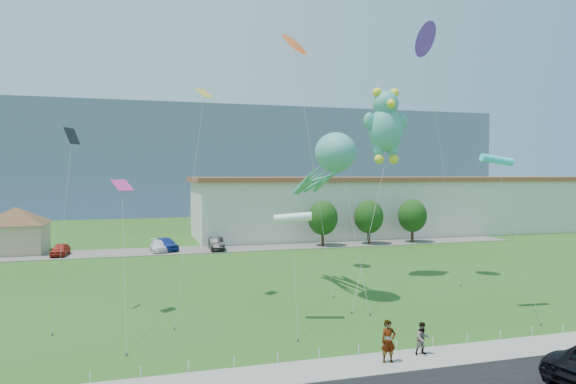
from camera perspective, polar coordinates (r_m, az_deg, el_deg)
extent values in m
plane|color=#295116|center=(27.38, 8.71, -16.37)|extent=(160.00, 160.00, 0.00)
cube|color=gray|center=(25.04, 11.49, -18.06)|extent=(80.00, 2.50, 0.10)
cube|color=#59544C|center=(60.21, -5.49, -6.21)|extent=(70.00, 6.00, 0.06)
cube|color=slate|center=(144.05, -11.75, 3.50)|extent=(160.00, 50.00, 25.00)
cube|color=tan|center=(63.34, -27.97, -4.60)|extent=(6.00, 6.00, 3.20)
pyramid|color=brown|center=(63.11, -28.01, -2.34)|extent=(9.20, 9.20, 1.80)
cube|color=beige|center=(77.17, 12.55, -1.63)|extent=(60.00, 14.00, 7.60)
cube|color=brown|center=(77.02, 12.58, 1.42)|extent=(61.00, 15.00, 0.60)
cylinder|color=white|center=(23.89, -21.11, -18.65)|extent=(0.05, 0.05, 0.50)
cylinder|color=white|center=(23.80, -16.04, -18.67)|extent=(0.05, 0.05, 0.50)
cylinder|color=white|center=(23.88, -10.97, -18.56)|extent=(0.05, 0.05, 0.50)
cylinder|color=white|center=(24.12, -5.98, -18.32)|extent=(0.05, 0.05, 0.50)
cylinder|color=white|center=(24.53, -1.14, -17.95)|extent=(0.05, 0.05, 0.50)
cylinder|color=white|center=(25.09, 3.49, -17.49)|extent=(0.05, 0.05, 0.50)
cylinder|color=white|center=(25.79, 7.87, -16.96)|extent=(0.05, 0.05, 0.50)
cylinder|color=white|center=(26.63, 11.97, -16.37)|extent=(0.05, 0.05, 0.50)
cylinder|color=white|center=(27.58, 15.78, -15.74)|extent=(0.05, 0.05, 0.50)
cylinder|color=white|center=(28.64, 19.31, -15.11)|extent=(0.05, 0.05, 0.50)
cylinder|color=white|center=(29.80, 22.54, -14.47)|extent=(0.05, 0.05, 0.50)
cylinder|color=white|center=(31.05, 25.51, -13.84)|extent=(0.05, 0.05, 0.50)
cylinder|color=white|center=(32.37, 28.24, -13.23)|extent=(0.05, 0.05, 0.50)
cylinder|color=#3F2B19|center=(61.73, 3.88, -5.00)|extent=(0.36, 0.36, 2.20)
ellipsoid|color=#14380F|center=(61.49, 3.89, -2.88)|extent=(3.60, 3.60, 4.14)
cylinder|color=#3F2B19|center=(64.01, 8.95, -4.77)|extent=(0.36, 0.36, 2.20)
ellipsoid|color=#14380F|center=(63.78, 8.96, -2.72)|extent=(3.60, 3.60, 4.14)
cylinder|color=#3F2B19|center=(66.76, 13.64, -4.52)|extent=(0.36, 0.36, 2.20)
ellipsoid|color=#14380F|center=(66.54, 13.65, -2.56)|extent=(3.60, 3.60, 4.14)
imported|color=gray|center=(24.56, 11.09, -15.96)|extent=(0.72, 0.49, 1.92)
imported|color=gray|center=(25.94, 14.75, -15.46)|extent=(0.76, 0.61, 1.53)
imported|color=#A92314|center=(59.20, -23.97, -5.86)|extent=(1.82, 3.87, 1.28)
imported|color=white|center=(59.02, -14.16, -5.80)|extent=(2.04, 4.33, 1.22)
imported|color=navy|center=(59.43, -13.42, -5.62)|extent=(3.03, 4.67, 1.48)
imported|color=black|center=(58.87, -7.98, -5.69)|extent=(1.63, 4.29, 1.40)
ellipsoid|color=teal|center=(34.96, 5.28, 4.41)|extent=(2.71, 3.52, 2.71)
sphere|color=white|center=(33.81, 5.17, 4.98)|extent=(0.43, 0.43, 0.43)
sphere|color=white|center=(34.17, 6.69, 4.95)|extent=(0.43, 0.43, 0.43)
cylinder|color=slate|center=(32.47, 9.09, -13.27)|extent=(0.10, 0.10, 0.16)
cylinder|color=gray|center=(32.89, 7.43, -4.82)|extent=(0.68, 3.22, 9.14)
ellipsoid|color=teal|center=(43.72, 10.78, 6.83)|extent=(2.92, 2.49, 3.65)
sphere|color=teal|center=(43.95, 10.80, 9.60)|extent=(2.14, 2.14, 2.14)
sphere|color=yellow|center=(43.73, 9.87, 10.84)|extent=(0.79, 0.79, 0.79)
sphere|color=yellow|center=(44.43, 11.73, 10.69)|extent=(0.79, 0.79, 0.79)
sphere|color=yellow|center=(43.14, 11.35, 9.59)|extent=(0.79, 0.79, 0.79)
ellipsoid|color=teal|center=(43.14, 9.04, 7.80)|extent=(1.01, 0.72, 1.42)
ellipsoid|color=teal|center=(44.45, 12.49, 7.61)|extent=(1.01, 0.72, 1.42)
ellipsoid|color=teal|center=(43.31, 9.97, 4.64)|extent=(0.90, 0.79, 1.46)
ellipsoid|color=teal|center=(43.91, 11.56, 4.59)|extent=(0.90, 0.79, 1.46)
sphere|color=yellow|center=(43.07, 10.10, 3.61)|extent=(0.79, 0.79, 0.79)
sphere|color=yellow|center=(43.69, 11.69, 3.57)|extent=(0.79, 0.79, 0.79)
cylinder|color=slate|center=(32.71, 7.06, -13.15)|extent=(0.10, 0.10, 0.16)
cylinder|color=gray|center=(37.73, 9.20, -3.69)|extent=(7.25, 9.88, 9.49)
cube|color=gold|center=(36.09, -9.32, 10.78)|extent=(1.29, 1.29, 0.86)
cylinder|color=slate|center=(29.99, -12.52, -14.59)|extent=(0.10, 0.10, 0.16)
cylinder|color=gray|center=(32.23, -10.76, -0.82)|extent=(2.54, 6.74, 13.80)
cylinder|color=white|center=(29.91, 0.54, -2.86)|extent=(0.50, 2.25, 0.87)
cylinder|color=slate|center=(27.44, 1.09, -16.13)|extent=(0.10, 0.10, 0.16)
cylinder|color=gray|center=(28.50, 0.80, -9.33)|extent=(0.85, 3.67, 5.74)
cone|color=purple|center=(44.79, 14.99, 16.08)|extent=(1.80, 1.33, 1.33)
cylinder|color=slate|center=(42.08, 18.61, -9.81)|extent=(0.10, 0.10, 0.16)
cylinder|color=gray|center=(42.31, 16.77, 3.46)|extent=(1.23, 3.45, 19.21)
cone|color=#D65017|center=(46.93, 0.74, 16.14)|extent=(1.80, 1.33, 1.33)
cylinder|color=slate|center=(36.50, 5.08, -11.54)|extent=(0.10, 0.10, 0.16)
cylinder|color=gray|center=(40.49, 2.66, 3.98)|extent=(0.35, 10.50, 19.73)
cube|color=#D42F84|center=(32.91, -17.94, 0.73)|extent=(1.29, 1.29, 0.86)
cylinder|color=slate|center=(26.59, -17.51, -16.83)|extent=(0.10, 0.10, 0.16)
cylinder|color=gray|center=(29.41, -17.75, -7.23)|extent=(0.38, 7.73, 7.60)
cylinder|color=#35E3EF|center=(35.03, 22.18, 3.33)|extent=(0.50, 2.25, 0.87)
cylinder|color=slate|center=(33.32, 26.28, -13.06)|extent=(0.10, 0.10, 0.16)
cylinder|color=gray|center=(33.81, 24.16, -4.76)|extent=(0.15, 3.81, 9.17)
cube|color=black|center=(34.59, -22.87, 5.76)|extent=(1.29, 1.29, 0.86)
cylinder|color=slate|center=(31.02, -24.71, -14.16)|extent=(0.10, 0.10, 0.16)
cylinder|color=gray|center=(32.32, -23.73, -3.76)|extent=(0.58, 4.83, 10.63)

